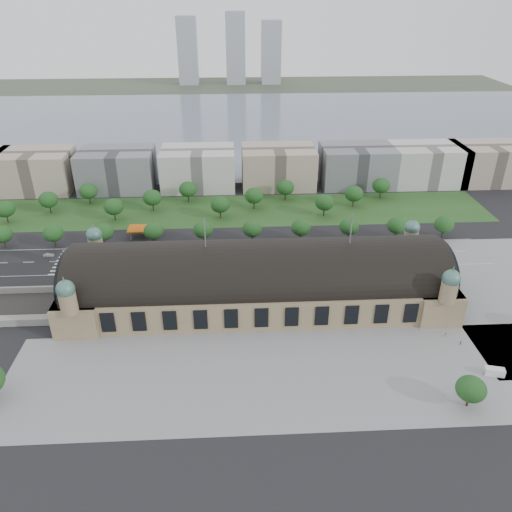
{
  "coord_description": "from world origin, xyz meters",
  "views": [
    {
      "loc": [
        -9.78,
        -167.67,
        112.4
      ],
      "look_at": [
        -0.25,
        12.87,
        14.0
      ],
      "focal_mm": 35.0,
      "sensor_mm": 36.0,
      "label": 1
    }
  ],
  "objects_px": {
    "traffic_car_5": "(338,243)",
    "pedestrian_0": "(446,335)",
    "parked_car_2": "(100,274)",
    "parked_car_5": "(181,274)",
    "petrol_station": "(146,229)",
    "traffic_car_2": "(103,265)",
    "parked_car_0": "(136,274)",
    "parked_car_1": "(117,277)",
    "traffic_car_3": "(157,251)",
    "traffic_car_6": "(442,259)",
    "bus_west": "(219,260)",
    "traffic_car_1": "(49,255)",
    "parked_car_6": "(163,271)",
    "parked_car_4": "(167,275)",
    "bus_east": "(293,264)",
    "bus_mid": "(271,260)",
    "parked_car_3": "(123,277)",
    "pedestrian_2": "(461,343)",
    "van_south": "(493,372)"
  },
  "relations": [
    {
      "from": "traffic_car_5",
      "to": "pedestrian_0",
      "type": "distance_m",
      "value": 78.98
    },
    {
      "from": "traffic_car_1",
      "to": "petrol_station",
      "type": "bearing_deg",
      "value": -69.51
    },
    {
      "from": "petrol_station",
      "to": "traffic_car_2",
      "type": "xyz_separation_m",
      "value": [
        -14.81,
        -33.08,
        -2.25
      ]
    },
    {
      "from": "parked_car_2",
      "to": "parked_car_5",
      "type": "height_order",
      "value": "parked_car_2"
    },
    {
      "from": "parked_car_3",
      "to": "parked_car_0",
      "type": "bearing_deg",
      "value": 83.49
    },
    {
      "from": "parked_car_2",
      "to": "van_south",
      "type": "relative_size",
      "value": 0.82
    },
    {
      "from": "parked_car_2",
      "to": "parked_car_6",
      "type": "relative_size",
      "value": 1.06
    },
    {
      "from": "parked_car_0",
      "to": "parked_car_5",
      "type": "height_order",
      "value": "parked_car_0"
    },
    {
      "from": "van_south",
      "to": "pedestrian_2",
      "type": "relative_size",
      "value": 4.36
    },
    {
      "from": "bus_east",
      "to": "pedestrian_0",
      "type": "xyz_separation_m",
      "value": [
        49.41,
        -53.29,
        -0.67
      ]
    },
    {
      "from": "parked_car_2",
      "to": "bus_east",
      "type": "distance_m",
      "value": 85.64
    },
    {
      "from": "bus_west",
      "to": "pedestrian_0",
      "type": "relative_size",
      "value": 7.75
    },
    {
      "from": "traffic_car_3",
      "to": "traffic_car_6",
      "type": "xyz_separation_m",
      "value": [
        133.48,
        -15.56,
        0.11
      ]
    },
    {
      "from": "traffic_car_5",
      "to": "pedestrian_0",
      "type": "xyz_separation_m",
      "value": [
        24.28,
        -75.16,
        0.11
      ]
    },
    {
      "from": "petrol_station",
      "to": "pedestrian_2",
      "type": "bearing_deg",
      "value": -37.84
    },
    {
      "from": "traffic_car_1",
      "to": "parked_car_0",
      "type": "height_order",
      "value": "parked_car_0"
    },
    {
      "from": "traffic_car_1",
      "to": "parked_car_5",
      "type": "xyz_separation_m",
      "value": [
        63.58,
        -20.66,
        -0.07
      ]
    },
    {
      "from": "parked_car_1",
      "to": "parked_car_2",
      "type": "relative_size",
      "value": 1.07
    },
    {
      "from": "traffic_car_2",
      "to": "bus_east",
      "type": "relative_size",
      "value": 0.47
    },
    {
      "from": "parked_car_2",
      "to": "parked_car_0",
      "type": "bearing_deg",
      "value": 47.54
    },
    {
      "from": "traffic_car_3",
      "to": "parked_car_0",
      "type": "xyz_separation_m",
      "value": [
        -6.18,
        -21.51,
        0.14
      ]
    },
    {
      "from": "traffic_car_3",
      "to": "parked_car_1",
      "type": "distance_m",
      "value": 27.9
    },
    {
      "from": "parked_car_2",
      "to": "pedestrian_2",
      "type": "distance_m",
      "value": 149.24
    },
    {
      "from": "parked_car_6",
      "to": "bus_west",
      "type": "relative_size",
      "value": 0.41
    },
    {
      "from": "petrol_station",
      "to": "parked_car_6",
      "type": "xyz_separation_m",
      "value": [
        12.98,
        -40.28,
        -2.2
      ]
    },
    {
      "from": "traffic_car_2",
      "to": "van_south",
      "type": "height_order",
      "value": "van_south"
    },
    {
      "from": "parked_car_5",
      "to": "bus_east",
      "type": "distance_m",
      "value": 50.28
    },
    {
      "from": "parked_car_5",
      "to": "parked_car_1",
      "type": "bearing_deg",
      "value": -120.68
    },
    {
      "from": "parked_car_4",
      "to": "bus_east",
      "type": "bearing_deg",
      "value": 67.78
    },
    {
      "from": "pedestrian_2",
      "to": "parked_car_6",
      "type": "bearing_deg",
      "value": 50.96
    },
    {
      "from": "traffic_car_2",
      "to": "bus_mid",
      "type": "height_order",
      "value": "bus_mid"
    },
    {
      "from": "parked_car_4",
      "to": "parked_car_3",
      "type": "bearing_deg",
      "value": -115.82
    },
    {
      "from": "traffic_car_3",
      "to": "bus_east",
      "type": "height_order",
      "value": "bus_east"
    },
    {
      "from": "bus_west",
      "to": "traffic_car_2",
      "type": "bearing_deg",
      "value": 83.78
    },
    {
      "from": "bus_mid",
      "to": "pedestrian_2",
      "type": "distance_m",
      "value": 88.85
    },
    {
      "from": "parked_car_6",
      "to": "pedestrian_0",
      "type": "relative_size",
      "value": 3.17
    },
    {
      "from": "traffic_car_2",
      "to": "pedestrian_2",
      "type": "distance_m",
      "value": 152.7
    },
    {
      "from": "petrol_station",
      "to": "parked_car_4",
      "type": "xyz_separation_m",
      "value": [
        14.92,
        -43.67,
        -2.26
      ]
    },
    {
      "from": "parked_car_3",
      "to": "bus_east",
      "type": "bearing_deg",
      "value": 61.91
    },
    {
      "from": "parked_car_1",
      "to": "parked_car_6",
      "type": "bearing_deg",
      "value": 77.07
    },
    {
      "from": "van_south",
      "to": "pedestrian_0",
      "type": "height_order",
      "value": "van_south"
    },
    {
      "from": "traffic_car_2",
      "to": "traffic_car_6",
      "type": "xyz_separation_m",
      "value": [
        155.95,
        -2.63,
        0.08
      ]
    },
    {
      "from": "parked_car_1",
      "to": "bus_mid",
      "type": "xyz_separation_m",
      "value": [
        67.97,
        11.0,
        0.73
      ]
    },
    {
      "from": "petrol_station",
      "to": "parked_car_4",
      "type": "relative_size",
      "value": 3.34
    },
    {
      "from": "parked_car_0",
      "to": "parked_car_1",
      "type": "xyz_separation_m",
      "value": [
        -7.81,
        -2.63,
        -0.0
      ]
    },
    {
      "from": "bus_east",
      "to": "pedestrian_2",
      "type": "bearing_deg",
      "value": -135.41
    },
    {
      "from": "parked_car_0",
      "to": "bus_west",
      "type": "height_order",
      "value": "bus_west"
    },
    {
      "from": "traffic_car_1",
      "to": "traffic_car_5",
      "type": "bearing_deg",
      "value": -94.79
    },
    {
      "from": "traffic_car_6",
      "to": "bus_west",
      "type": "relative_size",
      "value": 0.44
    },
    {
      "from": "parked_car_3",
      "to": "traffic_car_6",
      "type": "bearing_deg",
      "value": 60.73
    }
  ]
}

